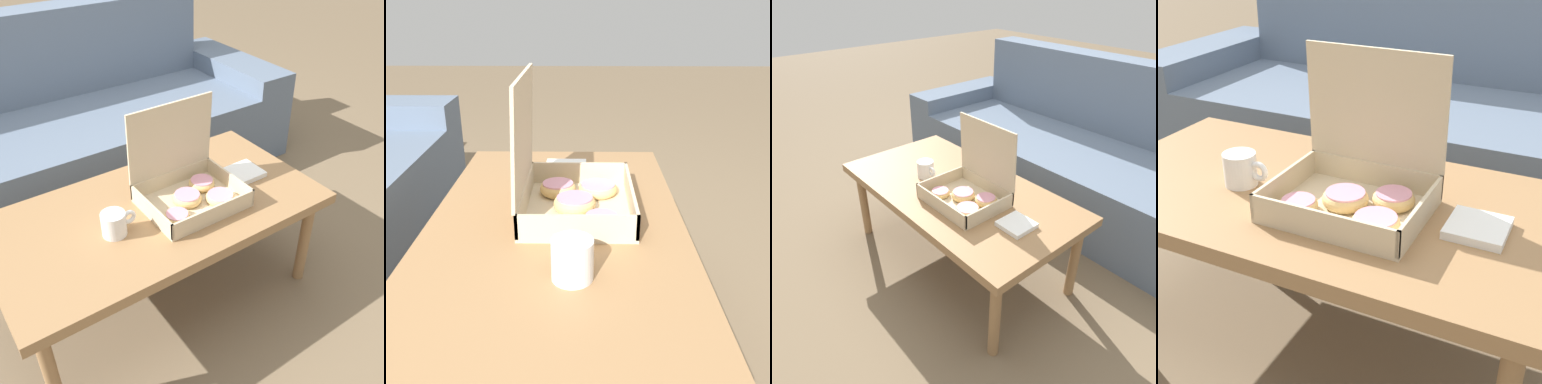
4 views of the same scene
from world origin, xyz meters
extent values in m
plane|color=#756047|center=(0.00, 0.00, 0.00)|extent=(12.00, 12.00, 0.00)
cube|color=#997047|center=(0.00, -0.18, 0.42)|extent=(1.17, 0.62, 0.04)
cylinder|color=#997047|center=(0.52, -0.43, 0.20)|extent=(0.04, 0.04, 0.40)
cylinder|color=#997047|center=(0.52, 0.06, 0.20)|extent=(0.04, 0.04, 0.40)
cube|color=beige|center=(0.11, -0.24, 0.44)|extent=(0.34, 0.27, 0.01)
cube|color=beige|center=(0.11, -0.37, 0.48)|extent=(0.34, 0.01, 0.06)
cube|color=beige|center=(0.11, -0.10, 0.48)|extent=(0.34, 0.01, 0.06)
cube|color=beige|center=(-0.05, -0.24, 0.48)|extent=(0.01, 0.27, 0.06)
cube|color=beige|center=(0.28, -0.24, 0.48)|extent=(0.01, 0.27, 0.06)
cube|color=beige|center=(0.11, -0.11, 0.64)|extent=(0.34, 0.02, 0.27)
torus|color=#E5BC75|center=(0.19, -0.18, 0.46)|extent=(0.10, 0.10, 0.03)
cylinder|color=pink|center=(0.19, -0.18, 0.47)|extent=(0.08, 0.08, 0.01)
torus|color=#E5BC75|center=(0.10, -0.23, 0.46)|extent=(0.11, 0.11, 0.03)
cylinder|color=pink|center=(0.10, -0.23, 0.47)|extent=(0.09, 0.09, 0.02)
torus|color=#E5BC75|center=(0.20, -0.29, 0.46)|extent=(0.10, 0.10, 0.03)
cylinder|color=pink|center=(0.20, -0.29, 0.47)|extent=(0.09, 0.09, 0.01)
torus|color=#E5BC75|center=(0.01, -0.29, 0.46)|extent=(0.09, 0.09, 0.03)
cylinder|color=pink|center=(0.01, -0.29, 0.47)|extent=(0.08, 0.08, 0.01)
cylinder|color=white|center=(-0.19, -0.23, 0.48)|extent=(0.08, 0.08, 0.08)
torus|color=white|center=(-0.13, -0.23, 0.48)|extent=(0.05, 0.01, 0.05)
cube|color=white|center=(0.39, -0.20, 0.45)|extent=(0.13, 0.13, 0.02)
camera|label=1|loc=(-0.62, -1.29, 1.39)|focal=42.00mm
camera|label=2|loc=(-0.92, -0.25, 0.93)|focal=42.00mm
camera|label=3|loc=(1.18, -1.14, 1.34)|focal=35.00mm
camera|label=4|loc=(0.57, -1.17, 1.03)|focal=50.00mm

